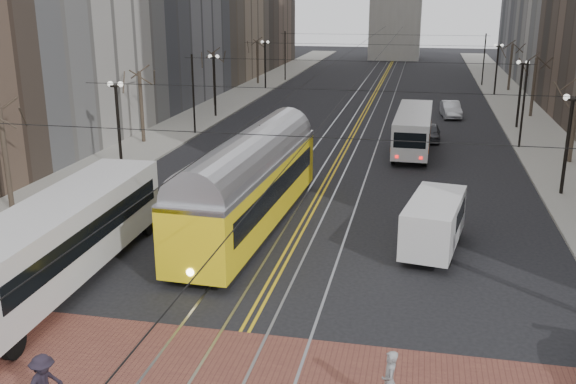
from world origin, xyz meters
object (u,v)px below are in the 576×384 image
at_px(transit_bus, 62,242).
at_px(sedan_grey, 430,132).
at_px(cargo_van, 434,225).
at_px(rear_bus, 413,131).
at_px(sedan_silver, 451,109).
at_px(pedestrian_b, 389,381).
at_px(streetcar, 251,191).

bearing_deg(transit_bus, sedan_grey, 62.59).
distance_m(cargo_van, sedan_grey, 23.69).
relative_size(cargo_van, sedan_grey, 1.41).
height_order(rear_bus, cargo_van, rear_bus).
bearing_deg(rear_bus, cargo_van, -84.86).
relative_size(transit_bus, sedan_silver, 2.98).
height_order(sedan_silver, pedestrian_b, pedestrian_b).
relative_size(streetcar, pedestrian_b, 8.59).
bearing_deg(sedan_silver, streetcar, -113.82).
height_order(cargo_van, pedestrian_b, cargo_van).
distance_m(rear_bus, pedestrian_b, 32.14).
height_order(rear_bus, sedan_grey, rear_bus).
bearing_deg(sedan_grey, transit_bus, -115.41).
bearing_deg(transit_bus, cargo_van, 22.01).
bearing_deg(streetcar, pedestrian_b, -58.50).
bearing_deg(streetcar, rear_bus, 70.36).
distance_m(cargo_van, sedan_silver, 34.74).
height_order(streetcar, sedan_silver, streetcar).
bearing_deg(streetcar, transit_bus, -123.59).
bearing_deg(rear_bus, streetcar, -110.85).
bearing_deg(rear_bus, pedestrian_b, -88.60).
bearing_deg(cargo_van, pedestrian_b, -86.50).
relative_size(sedan_silver, pedestrian_b, 2.51).
relative_size(transit_bus, pedestrian_b, 7.48).
bearing_deg(cargo_van, streetcar, -179.68).
height_order(transit_bus, pedestrian_b, transit_bus).
bearing_deg(rear_bus, sedan_grey, 72.29).
relative_size(sedan_grey, sedan_silver, 0.86).
bearing_deg(sedan_grey, pedestrian_b, -91.64).
height_order(cargo_van, sedan_silver, cargo_van).
height_order(transit_bus, rear_bus, transit_bus).
relative_size(rear_bus, cargo_van, 2.05).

